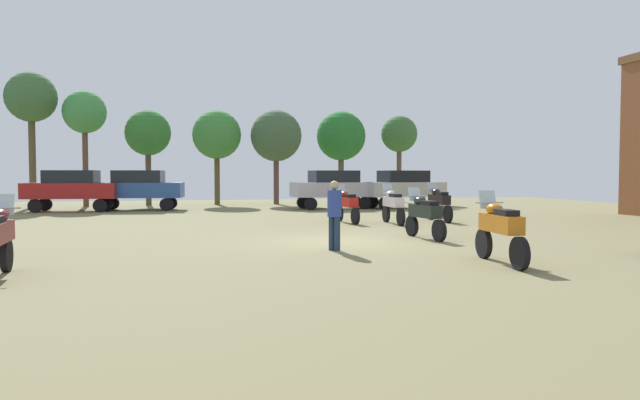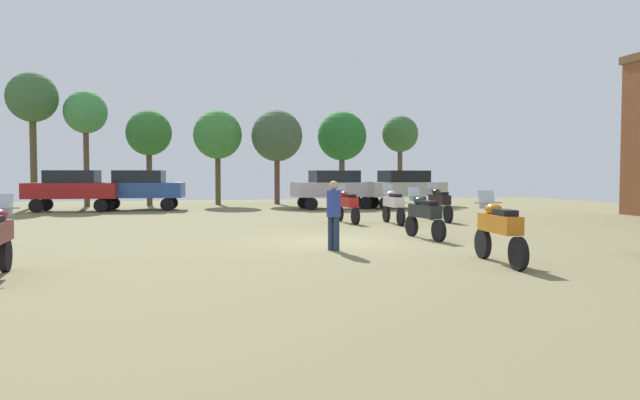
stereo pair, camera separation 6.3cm
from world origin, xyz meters
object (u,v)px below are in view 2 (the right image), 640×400
at_px(motorcycle_3, 393,204).
at_px(car_3, 73,187).
at_px(tree_2, 342,137).
at_px(motorcycle_5, 424,214).
at_px(tree_5, 400,135).
at_px(motorcycle_2, 499,228).
at_px(car_2, 404,186).
at_px(tree_6, 218,135).
at_px(person_1, 334,210).
at_px(car_1, 140,187).
at_px(motorcycle_1, 439,202).
at_px(car_4, 334,186).
at_px(tree_4, 32,99).
at_px(tree_8, 149,134).
at_px(motorcycle_6, 347,204).
at_px(tree_1, 86,114).
at_px(tree_7, 277,136).

height_order(motorcycle_3, car_3, car_3).
bearing_deg(tree_2, motorcycle_5, -98.15).
bearing_deg(car_3, tree_5, -69.90).
xyz_separation_m(motorcycle_2, motorcycle_5, (0.30, 4.67, -0.02)).
xyz_separation_m(car_2, car_3, (-16.69, 0.88, 0.00)).
height_order(motorcycle_3, car_2, car_2).
bearing_deg(tree_2, tree_6, -173.83).
bearing_deg(person_1, car_3, -12.70).
relative_size(car_1, car_2, 0.99).
bearing_deg(car_1, motorcycle_1, -122.24).
xyz_separation_m(car_4, tree_4, (-15.65, 4.84, 4.69)).
xyz_separation_m(motorcycle_3, car_2, (3.86, 9.20, 0.45)).
bearing_deg(tree_8, tree_4, -173.60).
xyz_separation_m(motorcycle_3, tree_5, (5.86, 15.28, 3.57)).
bearing_deg(car_3, tree_4, 37.87).
distance_m(motorcycle_3, motorcycle_6, 1.74).
distance_m(motorcycle_2, tree_2, 25.77).
bearing_deg(car_1, car_3, 102.25).
distance_m(person_1, tree_6, 22.02).
bearing_deg(tree_6, tree_4, -175.80).
relative_size(motorcycle_1, car_3, 0.52).
bearing_deg(motorcycle_6, tree_6, 99.15).
bearing_deg(motorcycle_5, car_2, 65.00).
distance_m(person_1, tree_5, 24.35).
distance_m(car_2, car_3, 16.71).
distance_m(motorcycle_2, tree_6, 25.13).
relative_size(motorcycle_1, motorcycle_6, 1.05).
xyz_separation_m(car_3, tree_4, (-2.72, 4.14, 4.69)).
relative_size(tree_1, tree_6, 1.15).
bearing_deg(tree_4, tree_2, 5.07).
height_order(motorcycle_2, car_1, car_1).
xyz_separation_m(car_2, tree_8, (-13.41, 5.70, 2.96)).
bearing_deg(motorcycle_6, tree_7, 85.46).
bearing_deg(motorcycle_5, person_1, -155.02).
xyz_separation_m(motorcycle_3, motorcycle_6, (-1.53, 0.84, -0.02)).
distance_m(motorcycle_5, car_2, 14.82).
bearing_deg(person_1, motorcycle_5, -98.96).
height_order(tree_7, tree_8, tree_7).
xyz_separation_m(tree_1, tree_7, (10.72, 0.40, -1.07)).
bearing_deg(motorcycle_2, car_3, 125.36).
relative_size(motorcycle_1, tree_1, 0.36).
bearing_deg(tree_1, motorcycle_5, -57.81).
relative_size(person_1, tree_4, 0.23).
relative_size(car_2, tree_4, 0.62).
height_order(motorcycle_2, tree_5, tree_5).
distance_m(car_4, tree_8, 11.49).
distance_m(car_1, tree_7, 9.21).
bearing_deg(motorcycle_2, motorcycle_6, 96.83).
bearing_deg(tree_1, tree_2, 5.64).
bearing_deg(motorcycle_6, motorcycle_2, -94.74).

